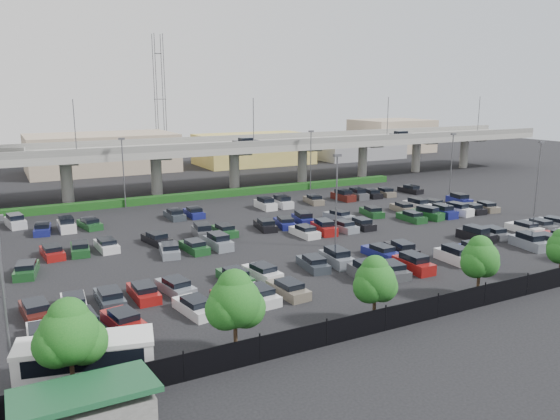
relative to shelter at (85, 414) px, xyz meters
name	(u,v)px	position (x,y,z in m)	size (l,w,h in m)	color
ground	(299,230)	(30.00, 31.00, -1.39)	(280.00, 280.00, 0.00)	black
overpass	(206,150)	(29.78, 62.99, 5.58)	(150.00, 13.00, 15.80)	gray
hedge	(223,193)	(30.00, 56.00, -0.84)	(66.00, 1.60, 1.10)	#103912
fence	(475,298)	(29.95, 3.00, -0.48)	(70.00, 0.10, 2.00)	black
tree_row	(470,260)	(30.70, 4.47, 2.13)	(65.07, 3.66, 5.94)	#332316
shelter	(85,414)	(0.00, 0.00, 0.00)	(6.80, 4.59, 3.15)	#62625D
shuttle_bus	(86,357)	(0.98, 6.06, 0.00)	(8.30, 4.38, 2.54)	silver
parked_cars	(318,233)	(30.20, 26.93, -0.77)	(63.15, 41.65, 1.67)	white
light_poles	(262,181)	(25.88, 33.00, 4.85)	(66.90, 48.38, 10.30)	#515156
distant_buildings	(213,149)	(42.38, 92.81, 2.36)	(138.00, 24.00, 9.00)	gray
comm_tower	(160,97)	(34.00, 105.00, 14.23)	(2.40, 2.40, 30.00)	#515156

